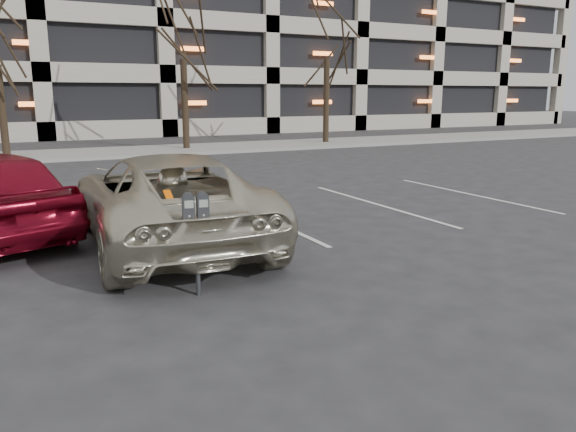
# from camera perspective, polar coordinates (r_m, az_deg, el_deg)

# --- Properties ---
(ground) EXTENTS (140.00, 140.00, 0.00)m
(ground) POSITION_cam_1_polar(r_m,az_deg,el_deg) (8.67, -4.72, -3.89)
(ground) COLOR #28282B
(ground) RESTS_ON ground
(sidewalk) EXTENTS (80.00, 4.00, 0.12)m
(sidewalk) POSITION_cam_1_polar(r_m,az_deg,el_deg) (24.04, -19.46, 6.00)
(sidewalk) COLOR gray
(sidewalk) RESTS_ON ground
(stall_lines) EXTENTS (16.90, 5.20, 0.00)m
(stall_lines) POSITION_cam_1_polar(r_m,az_deg,el_deg) (10.45, -16.71, -1.54)
(stall_lines) COLOR silver
(stall_lines) RESTS_ON ground
(tree_c) EXTENTS (3.74, 3.74, 8.51)m
(tree_c) POSITION_cam_1_polar(r_m,az_deg,el_deg) (25.05, -10.82, 20.69)
(tree_c) COLOR black
(tree_c) RESTS_ON ground
(tree_d) EXTENTS (3.94, 3.94, 8.95)m
(tree_d) POSITION_cam_1_polar(r_m,az_deg,el_deg) (27.90, 4.04, 20.65)
(tree_d) COLOR black
(tree_d) RESTS_ON ground
(parking_meter) EXTENTS (0.33, 0.17, 1.25)m
(parking_meter) POSITION_cam_1_polar(r_m,az_deg,el_deg) (6.75, -9.33, -0.29)
(parking_meter) COLOR black
(parking_meter) RESTS_ON ground
(suv_silver) EXTENTS (2.78, 5.51, 1.50)m
(suv_silver) POSITION_cam_1_polar(r_m,az_deg,el_deg) (9.27, -12.16, 1.68)
(suv_silver) COLOR beige
(suv_silver) RESTS_ON ground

